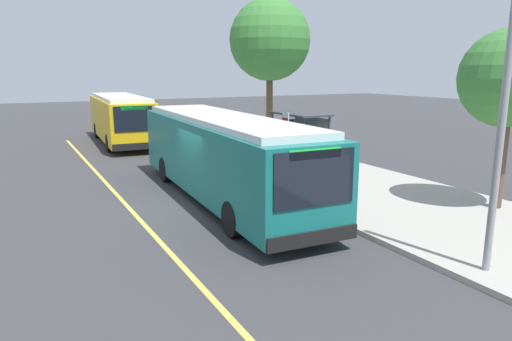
{
  "coord_description": "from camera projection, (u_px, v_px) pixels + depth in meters",
  "views": [
    {
      "loc": [
        14.23,
        -5.41,
        4.43
      ],
      "look_at": [
        1.17,
        1.55,
        1.25
      ],
      "focal_mm": 32.53,
      "sensor_mm": 36.0,
      "label": 1
    }
  ],
  "objects": [
    {
      "name": "route_sign_post",
      "position": [
        286.0,
        138.0,
        17.45
      ],
      "size": [
        0.44,
        0.08,
        2.8
      ],
      "color": "#333338",
      "rests_on": "sidewalk_curb"
    },
    {
      "name": "ground_plane",
      "position": [
        199.0,
        205.0,
        15.69
      ],
      "size": [
        120.0,
        120.0,
        0.0
      ],
      "primitive_type": "plane",
      "color": "#38383A"
    },
    {
      "name": "transit_bus_second",
      "position": [
        121.0,
        117.0,
        28.9
      ],
      "size": [
        10.55,
        3.21,
        2.95
      ],
      "color": "gold",
      "rests_on": "ground_plane"
    },
    {
      "name": "sidewalk_curb",
      "position": [
        341.0,
        183.0,
        18.44
      ],
      "size": [
        44.0,
        6.4,
        0.15
      ],
      "primitive_type": "cube",
      "color": "#A8A399",
      "rests_on": "ground_plane"
    },
    {
      "name": "street_tree_near_shelter",
      "position": [
        509.0,
        79.0,
        14.07
      ],
      "size": [
        3.0,
        3.0,
        5.57
      ],
      "color": "brown",
      "rests_on": "sidewalk_curb"
    },
    {
      "name": "waiting_bench",
      "position": [
        297.0,
        157.0,
        21.04
      ],
      "size": [
        1.6,
        0.48,
        0.95
      ],
      "color": "brown",
      "rests_on": "sidewalk_curb"
    },
    {
      "name": "bus_shelter",
      "position": [
        300.0,
        128.0,
        20.87
      ],
      "size": [
        2.9,
        1.6,
        2.48
      ],
      "color": "#333338",
      "rests_on": "sidewalk_curb"
    },
    {
      "name": "street_tree_upstreet",
      "position": [
        270.0,
        40.0,
        24.92
      ],
      "size": [
        4.37,
        4.37,
        8.12
      ],
      "color": "brown",
      "rests_on": "sidewalk_curb"
    },
    {
      "name": "transit_bus_main",
      "position": [
        223.0,
        154.0,
        16.02
      ],
      "size": [
        11.91,
        3.12,
        2.95
      ],
      "color": "#146B66",
      "rests_on": "ground_plane"
    },
    {
      "name": "utility_pole",
      "position": [
        502.0,
        125.0,
        9.53
      ],
      "size": [
        0.16,
        0.16,
        6.4
      ],
      "primitive_type": "cylinder",
      "color": "gray",
      "rests_on": "sidewalk_curb"
    },
    {
      "name": "lane_stripe_center",
      "position": [
        134.0,
        214.0,
        14.68
      ],
      "size": [
        36.0,
        0.14,
        0.01
      ],
      "primitive_type": "cube",
      "color": "#E0D64C",
      "rests_on": "ground_plane"
    }
  ]
}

